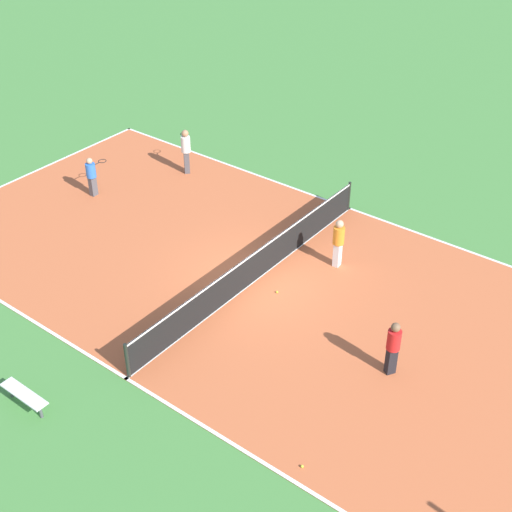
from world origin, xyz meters
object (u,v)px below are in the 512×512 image
(player_coach_red, at_px, (393,345))
(player_center_orange, at_px, (338,240))
(player_far_white, at_px, (186,148))
(tennis_ball_near_net, at_px, (302,466))
(player_near_blue, at_px, (92,174))
(bench, at_px, (24,395))
(tennis_ball_midcourt, at_px, (277,292))
(tennis_net, at_px, (256,265))

(player_coach_red, bearing_deg, player_center_orange, -100.21)
(player_far_white, relative_size, tennis_ball_near_net, 26.40)
(player_near_blue, height_order, player_center_orange, player_center_orange)
(player_center_orange, bearing_deg, bench, 158.51)
(bench, xyz_separation_m, player_far_white, (-11.72, -5.26, 0.68))
(player_far_white, height_order, tennis_ball_midcourt, player_far_white)
(tennis_net, xyz_separation_m, tennis_ball_midcourt, (0.16, 0.93, -0.52))
(tennis_net, bearing_deg, tennis_ball_near_net, 45.87)
(player_far_white, bearing_deg, player_coach_red, -161.11)
(player_coach_red, relative_size, player_center_orange, 0.98)
(player_far_white, xyz_separation_m, tennis_ball_near_net, (9.10, 11.76, -1.01))
(tennis_ball_near_net, height_order, tennis_ball_midcourt, same)
(tennis_net, relative_size, bench, 7.46)
(player_far_white, bearing_deg, tennis_ball_midcourt, -166.89)
(bench, height_order, tennis_ball_near_net, bench)
(player_near_blue, distance_m, tennis_ball_near_net, 14.46)
(bench, distance_m, tennis_ball_near_net, 7.01)
(tennis_net, distance_m, bench, 7.81)
(tennis_net, bearing_deg, player_far_white, -121.67)
(tennis_net, bearing_deg, player_near_blue, -94.01)
(player_coach_red, bearing_deg, tennis_ball_midcourt, -71.07)
(player_coach_red, height_order, tennis_ball_midcourt, player_coach_red)
(player_center_orange, bearing_deg, player_near_blue, 94.02)
(tennis_net, distance_m, player_center_orange, 2.71)
(tennis_ball_midcourt, bearing_deg, player_near_blue, -94.62)
(tennis_net, relative_size, player_near_blue, 7.22)
(tennis_net, bearing_deg, player_center_orange, 144.26)
(bench, height_order, player_far_white, player_far_white)
(player_near_blue, distance_m, player_center_orange, 9.74)
(player_coach_red, xyz_separation_m, player_center_orange, (-3.30, -3.72, 0.02))
(bench, relative_size, player_near_blue, 0.97)
(player_far_white, bearing_deg, player_near_blue, 108.58)
(bench, relative_size, tennis_ball_near_net, 21.54)
(player_center_orange, xyz_separation_m, tennis_ball_midcourt, (2.34, -0.64, -0.92))
(bench, xyz_separation_m, tennis_ball_midcourt, (-7.54, 2.19, -0.33))
(player_near_blue, xyz_separation_m, tennis_ball_midcourt, (0.72, 8.97, -0.82))
(bench, bearing_deg, player_far_white, 114.15)
(player_far_white, distance_m, tennis_ball_near_net, 14.90)
(player_center_orange, relative_size, tennis_ball_midcourt, 24.53)
(bench, xyz_separation_m, tennis_ball_near_net, (-2.62, 6.50, -0.33))
(bench, bearing_deg, tennis_ball_near_net, 21.93)
(bench, relative_size, player_coach_red, 0.89)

